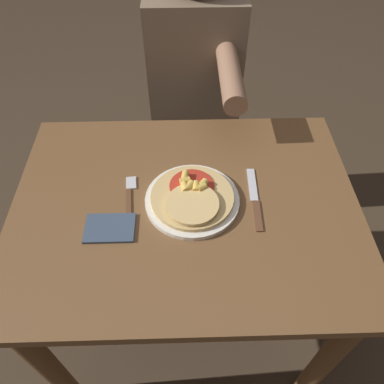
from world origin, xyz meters
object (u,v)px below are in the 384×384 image
knife (255,199)px  person_diner (195,81)px  dining_table (186,234)px  pizza (192,197)px  fork (129,197)px  plate (192,200)px

knife → person_diner: person_diner is taller
dining_table → knife: bearing=2.4°
pizza → knife: bearing=1.5°
pizza → dining_table: bearing=-169.6°
fork → person_diner: person_diner is taller
pizza → fork: pizza is taller
dining_table → knife: knife is taller
dining_table → plate: (0.02, 0.01, 0.15)m
dining_table → pizza: 0.17m
plate → fork: size_ratio=1.44×
fork → person_diner: size_ratio=0.14×
fork → knife: bearing=-3.0°
dining_table → plate: 0.15m
pizza → knife: 0.17m
dining_table → plate: bearing=19.9°
dining_table → person_diner: (0.05, 0.63, 0.11)m
pizza → knife: size_ratio=1.01×
plate → person_diner: 0.62m
plate → person_diner: bearing=87.4°
plate → pizza: (0.00, -0.00, 0.02)m
dining_table → plate: size_ratio=3.69×
dining_table → pizza: (0.02, 0.00, 0.17)m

